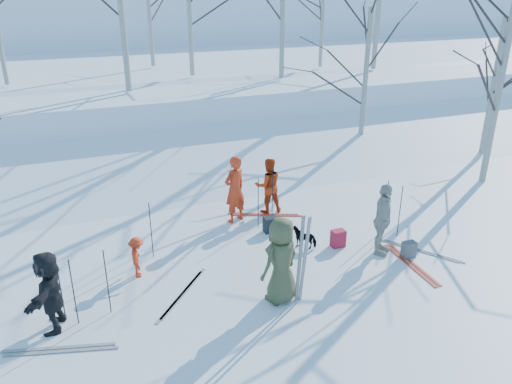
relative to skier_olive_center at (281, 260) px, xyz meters
name	(u,v)px	position (x,y,z in m)	size (l,w,h in m)	color
ground	(282,272)	(0.44, 0.89, -0.88)	(120.00, 120.00, 0.00)	white
snow_ramp	(195,165)	(0.44, 7.89, -0.73)	(70.00, 9.50, 1.40)	white
snow_plateau	(141,87)	(0.44, 17.89, 0.12)	(70.00, 18.00, 2.20)	white
far_hill	(97,31)	(0.44, 38.89, 1.12)	(90.00, 30.00, 6.00)	white
skier_olive_center	(281,260)	(0.00, 0.00, 0.00)	(0.86, 0.56, 1.76)	#414529
skier_red_north	(235,189)	(0.36, 3.66, 0.01)	(0.65, 0.43, 1.79)	red
skier_redor_behind	(268,185)	(1.40, 3.89, -0.12)	(0.74, 0.58, 1.52)	#B4310D
skier_red_seated	(137,257)	(-2.44, 1.91, -0.43)	(0.58, 0.33, 0.90)	red
skier_cream_east	(383,220)	(2.89, 0.83, -0.03)	(1.00, 0.41, 1.70)	beige
skier_grey_west	(50,291)	(-4.14, 0.73, -0.11)	(1.42, 0.45, 1.53)	black
dog	(305,237)	(1.42, 1.76, -0.63)	(0.27, 0.59, 0.50)	black
upright_ski_left	(300,260)	(0.29, -0.21, 0.07)	(0.07, 0.02, 1.90)	silver
upright_ski_right	(305,260)	(0.36, -0.27, 0.07)	(0.07, 0.02, 1.90)	silver
ski_pair_a	(411,264)	(3.24, 0.12, -0.87)	(0.30, 1.91, 0.02)	red
ski_pair_b	(182,294)	(-1.76, 0.88, -0.87)	(1.40, 1.56, 0.02)	silver
ski_pair_c	(421,251)	(3.83, 0.54, -0.87)	(1.21, 1.70, 0.02)	silver
ski_pair_d	(265,215)	(1.21, 3.69, -0.87)	(1.82, 0.95, 0.02)	red
ski_pair_e	(60,350)	(-4.09, 0.04, -0.87)	(1.88, 0.70, 0.02)	silver
ski_pole_a	(74,292)	(-3.75, 0.69, -0.21)	(0.02, 0.02, 1.34)	black
ski_pole_b	(386,206)	(3.67, 1.77, -0.21)	(0.02, 0.02, 1.34)	black
ski_pole_c	(107,282)	(-3.15, 0.82, -0.21)	(0.02, 0.02, 1.34)	black
ski_pole_d	(400,211)	(3.78, 1.37, -0.21)	(0.02, 0.02, 1.34)	black
ski_pole_e	(258,203)	(0.78, 3.09, -0.21)	(0.02, 0.02, 1.34)	black
ski_pole_f	(272,194)	(1.36, 3.52, -0.21)	(0.02, 0.02, 1.34)	black
ski_pole_g	(151,230)	(-2.00, 2.60, -0.21)	(0.02, 0.02, 1.34)	black
ski_pole_h	(60,287)	(-3.97, 0.97, -0.21)	(0.02, 0.02, 1.34)	black
ski_pole_i	(384,215)	(3.30, 1.34, -0.21)	(0.02, 0.02, 1.34)	black
backpack_red	(338,238)	(2.15, 1.46, -0.67)	(0.32, 0.22, 0.42)	#AC1A31
backpack_grey	(409,250)	(3.39, 0.43, -0.69)	(0.30, 0.20, 0.38)	#525559
backpack_dark	(271,224)	(0.97, 2.75, -0.68)	(0.34, 0.24, 0.40)	black
birch_plateau_b	(189,3)	(1.89, 13.23, 4.15)	(4.57, 4.57, 5.67)	silver
birch_plateau_f	(149,4)	(0.88, 16.48, 4.03)	(4.39, 4.39, 5.42)	silver
birch_plateau_g	(322,18)	(8.04, 13.36, 3.46)	(3.59, 3.59, 4.28)	silver
birch_edge_b	(501,79)	(8.58, 3.47, 2.30)	(5.05, 5.05, 6.36)	silver
birch_edge_c	(493,90)	(10.42, 5.41, 1.51)	(3.95, 3.95, 4.79)	silver
birch_edge_e	(365,84)	(6.54, 7.38, 1.65)	(4.15, 4.15, 5.07)	silver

